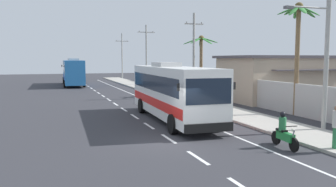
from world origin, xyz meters
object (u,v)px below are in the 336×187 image
(utility_pole_nearest, at_px, (325,45))
(palm_nearest, at_px, (298,37))
(coach_bus_far_lane, at_px, (73,72))
(utility_pole_distant, at_px, (122,55))
(motorcycle_trailing, at_px, (284,133))
(utility_pole_far, at_px, (146,54))
(roadside_building, at_px, (287,78))
(utility_pole_mid, at_px, (194,54))
(coach_bus_foreground, at_px, (172,90))
(palm_second, at_px, (201,54))
(motorcycle_beside_bus, at_px, (156,96))

(utility_pole_nearest, distance_m, palm_nearest, 5.52)
(coach_bus_far_lane, relative_size, utility_pole_distant, 1.39)
(utility_pole_nearest, xyz_separation_m, utility_pole_distant, (0.12, 52.03, 0.03))
(motorcycle_trailing, relative_size, utility_pole_far, 0.22)
(roadside_building, bearing_deg, coach_bus_far_lane, 125.16)
(utility_pole_mid, xyz_separation_m, utility_pole_distant, (0.01, 34.68, 0.22))
(coach_bus_foreground, bearing_deg, utility_pole_far, 77.39)
(motorcycle_trailing, relative_size, palm_second, 0.31)
(utility_pole_distant, xyz_separation_m, roadside_building, (7.45, -39.47, -2.50))
(palm_second, bearing_deg, palm_nearest, -86.66)
(palm_nearest, relative_size, roadside_building, 0.62)
(utility_pole_nearest, relative_size, palm_nearest, 1.10)
(coach_bus_foreground, bearing_deg, coach_bus_far_lane, 96.89)
(coach_bus_foreground, relative_size, utility_pole_distant, 1.31)
(roadside_building, bearing_deg, palm_nearest, -124.57)
(motorcycle_trailing, height_order, utility_pole_distant, utility_pole_distant)
(utility_pole_far, distance_m, utility_pole_distant, 17.34)
(utility_pole_distant, relative_size, palm_second, 1.39)
(utility_pole_distant, bearing_deg, motorcycle_beside_bus, -97.40)
(motorcycle_beside_bus, xyz_separation_m, utility_pole_distant, (4.90, 37.77, 3.97))
(motorcycle_beside_bus, distance_m, utility_pole_mid, 6.89)
(motorcycle_beside_bus, relative_size, palm_nearest, 0.26)
(coach_bus_foreground, xyz_separation_m, palm_second, (7.85, 12.71, 2.46))
(coach_bus_far_lane, height_order, utility_pole_nearest, utility_pole_nearest)
(coach_bus_foreground, distance_m, utility_pole_far, 29.54)
(utility_pole_mid, relative_size, roadside_building, 0.68)
(coach_bus_far_lane, xyz_separation_m, utility_pole_distant, (10.27, 14.31, 2.55))
(utility_pole_nearest, height_order, utility_pole_mid, utility_pole_nearest)
(coach_bus_far_lane, relative_size, motorcycle_trailing, 6.21)
(utility_pole_nearest, xyz_separation_m, utility_pole_far, (0.11, 34.68, 0.09))
(utility_pole_nearest, height_order, palm_nearest, utility_pole_nearest)
(palm_nearest, bearing_deg, motorcycle_trailing, -132.30)
(palm_nearest, height_order, palm_second, palm_nearest)
(motorcycle_beside_bus, relative_size, utility_pole_distant, 0.22)
(utility_pole_mid, distance_m, palm_second, 1.96)
(palm_second, bearing_deg, motorcycle_beside_bus, -144.90)
(palm_nearest, bearing_deg, roadside_building, 55.43)
(motorcycle_trailing, bearing_deg, palm_nearest, 47.70)
(motorcycle_beside_bus, bearing_deg, utility_pole_nearest, -71.46)
(utility_pole_mid, bearing_deg, motorcycle_beside_bus, -147.72)
(utility_pole_far, xyz_separation_m, utility_pole_distant, (0.01, 17.34, -0.06))
(motorcycle_trailing, distance_m, utility_pole_nearest, 6.04)
(utility_pole_distant, bearing_deg, coach_bus_foreground, -97.96)
(coach_bus_far_lane, bearing_deg, palm_second, -58.45)
(utility_pole_distant, relative_size, palm_nearest, 1.15)
(utility_pole_mid, height_order, palm_second, utility_pole_mid)
(utility_pole_mid, xyz_separation_m, palm_second, (1.42, 1.35, -0.02))
(utility_pole_mid, xyz_separation_m, palm_nearest, (2.22, -12.40, 0.96))
(coach_bus_foreground, height_order, utility_pole_far, utility_pole_far)
(motorcycle_trailing, height_order, utility_pole_far, utility_pole_far)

